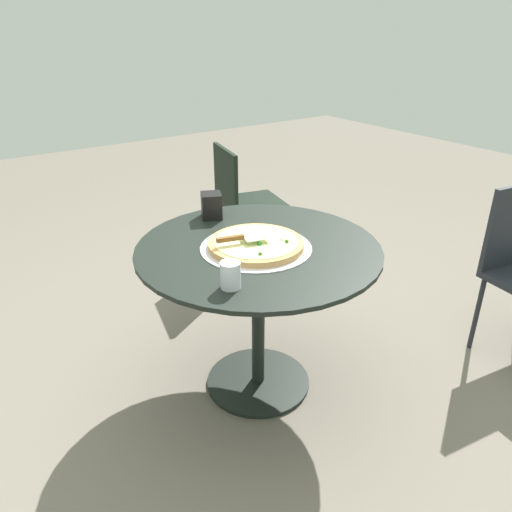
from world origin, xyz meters
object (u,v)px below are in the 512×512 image
Objects in this scene: patio_table at (258,279)px; drinking_cup at (231,275)px; patio_chair_far at (243,197)px; napkin_dispenser at (211,206)px; pizza_on_tray at (256,244)px; pizza_server at (242,238)px.

drinking_cup is at bearing 39.11° from patio_table.
drinking_cup is 0.12× the size of patio_chair_far.
napkin_dispenser reaches higher than patio_chair_far.
napkin_dispenser is (-0.03, -0.39, 0.04)m from pizza_on_tray.
patio_chair_far reaches higher than drinking_cup.
napkin_dispenser is at bearing 47.75° from patio_chair_far.
napkin_dispenser is at bearing -91.10° from patio_table.
patio_table is 10.49× the size of drinking_cup.
drinking_cup reaches higher than patio_table.
patio_chair_far is (-0.61, -0.68, -0.27)m from napkin_dispenser.
patio_table is at bearing -153.24° from pizza_on_tray.
pizza_server is at bearing -12.68° from pizza_on_tray.
pizza_server is 0.30m from drinking_cup.
patio_chair_far is (-0.62, -1.06, -0.07)m from patio_table.
patio_chair_far is at bearing -120.99° from pizza_on_tray.
patio_chair_far is (-0.64, -1.06, -0.23)m from pizza_on_tray.
napkin_dispenser reaches higher than pizza_on_tray.
pizza_on_tray is at bearing -140.14° from drinking_cup.
drinking_cup reaches higher than pizza_server.
drinking_cup is 0.66m from napkin_dispenser.
pizza_on_tray is 4.74× the size of drinking_cup.
pizza_server is 1.29m from patio_chair_far.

